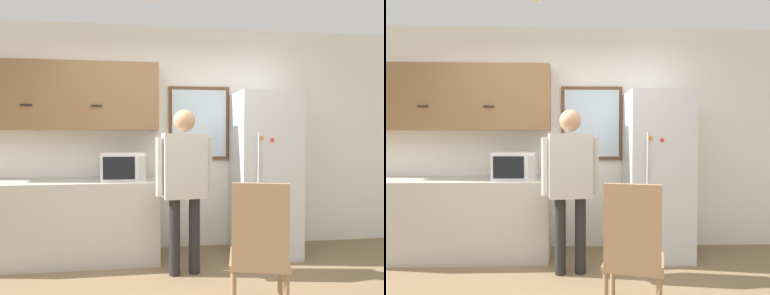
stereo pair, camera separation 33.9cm
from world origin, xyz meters
TOP-DOWN VIEW (x-y plane):
  - back_wall at (0.00, 1.84)m, footprint 6.00×0.06m
  - counter at (-1.15, 1.50)m, footprint 2.09×0.62m
  - upper_cabinets at (-1.15, 1.65)m, footprint 2.09×0.33m
  - microwave at (-0.50, 1.46)m, footprint 0.47×0.38m
  - person at (0.12, 0.99)m, footprint 0.57×0.27m
  - refrigerator at (1.12, 1.47)m, footprint 0.69×0.71m
  - chair at (0.56, 0.02)m, footprint 0.53×0.53m
  - window at (0.39, 1.80)m, footprint 0.75×0.05m

SIDE VIEW (x-z plane):
  - counter at x=-1.15m, z-range 0.00..0.89m
  - chair at x=0.56m, z-range 0.04..1.09m
  - refrigerator at x=1.12m, z-range 0.00..1.88m
  - person at x=0.12m, z-range 0.18..1.82m
  - microwave at x=-0.50m, z-range 0.89..1.19m
  - back_wall at x=0.00m, z-range 0.00..2.70m
  - window at x=0.39m, z-range 1.08..1.98m
  - upper_cabinets at x=-1.15m, z-range 1.45..2.20m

